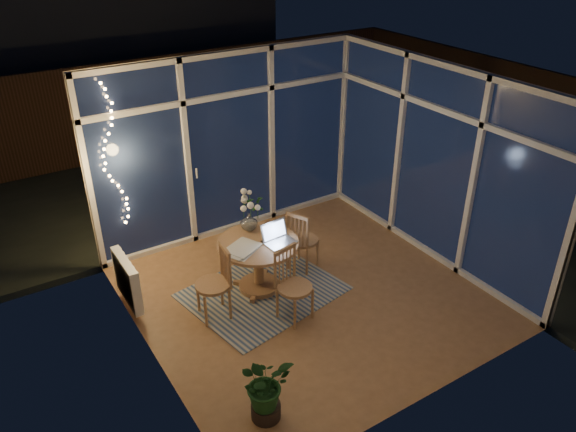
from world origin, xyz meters
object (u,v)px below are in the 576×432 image
(dining_table, at_px, (258,266))
(chair_right, at_px, (303,239))
(potted_plant, at_px, (265,387))
(chair_left, at_px, (213,283))
(flower_vase, at_px, (249,222))
(laptop, at_px, (280,234))
(chair_front, at_px, (295,286))

(dining_table, relative_size, chair_right, 1.12)
(potted_plant, bearing_deg, chair_left, 81.20)
(dining_table, xyz_separation_m, chair_right, (0.72, 0.09, 0.10))
(dining_table, xyz_separation_m, chair_left, (-0.70, -0.19, 0.12))
(dining_table, xyz_separation_m, potted_plant, (-0.95, -1.80, 0.04))
(flower_vase, bearing_deg, laptop, -72.59)
(laptop, distance_m, flower_vase, 0.51)
(dining_table, bearing_deg, chair_left, -164.94)
(chair_right, distance_m, flower_vase, 0.78)
(chair_right, relative_size, laptop, 2.50)
(dining_table, distance_m, potted_plant, 2.04)
(chair_right, height_order, chair_front, chair_front)
(chair_left, height_order, potted_plant, chair_left)
(chair_left, height_order, laptop, laptop)
(chair_right, xyz_separation_m, potted_plant, (-1.68, -1.89, -0.06))
(dining_table, height_order, chair_left, chair_left)
(chair_left, bearing_deg, laptop, 98.98)
(chair_left, xyz_separation_m, chair_front, (0.77, -0.54, -0.01))
(chair_right, relative_size, potted_plant, 1.17)
(chair_right, relative_size, flower_vase, 4.22)
(laptop, height_order, potted_plant, laptop)
(laptop, height_order, flower_vase, laptop)
(chair_right, xyz_separation_m, laptop, (-0.51, -0.26, 0.36))
(chair_left, bearing_deg, flower_vase, 131.23)
(chair_left, relative_size, chair_front, 1.02)
(chair_front, xyz_separation_m, flower_vase, (-0.00, 1.05, 0.33))
(chair_front, distance_m, laptop, 0.68)
(chair_front, xyz_separation_m, potted_plant, (-1.02, -1.07, -0.07))
(dining_table, xyz_separation_m, laptop, (0.22, -0.17, 0.47))
(flower_vase, bearing_deg, dining_table, -100.96)
(chair_left, distance_m, laptop, 0.98)
(chair_front, distance_m, potted_plant, 1.48)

